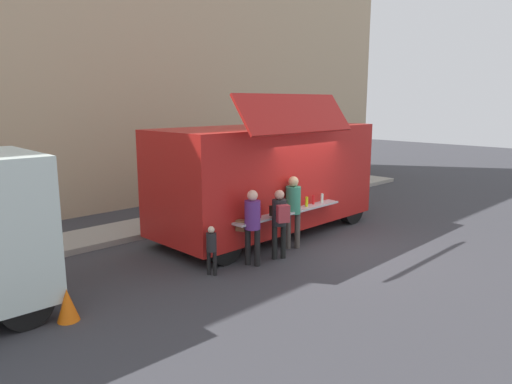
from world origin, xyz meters
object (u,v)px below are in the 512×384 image
(customer_rear_waiting, at_px, (252,221))
(customer_front_ordering, at_px, (293,206))
(trash_bin, at_px, (303,185))
(customer_mid_with_backpack, at_px, (280,217))
(child_near_queue, at_px, (211,246))
(traffic_cone_orange, at_px, (68,305))
(food_truck_main, at_px, (268,176))

(customer_rear_waiting, bearing_deg, customer_front_ordering, -17.40)
(trash_bin, height_order, customer_front_ordering, customer_front_ordering)
(customer_rear_waiting, bearing_deg, customer_mid_with_backpack, -35.51)
(trash_bin, height_order, child_near_queue, child_near_queue)
(child_near_queue, bearing_deg, traffic_cone_orange, 154.29)
(traffic_cone_orange, distance_m, customer_mid_with_backpack, 4.78)
(traffic_cone_orange, bearing_deg, child_near_queue, -0.80)
(food_truck_main, xyz_separation_m, customer_front_ordering, (-0.54, -1.39, -0.52))
(food_truck_main, height_order, child_near_queue, food_truck_main)
(traffic_cone_orange, relative_size, customer_mid_with_backpack, 0.34)
(trash_bin, bearing_deg, customer_mid_with_backpack, -144.36)
(customer_rear_waiting, bearing_deg, child_near_queue, 147.48)
(customer_front_ordering, distance_m, child_near_queue, 2.59)
(food_truck_main, height_order, traffic_cone_orange, food_truck_main)
(customer_front_ordering, xyz_separation_m, customer_rear_waiting, (-1.55, -0.18, -0.07))
(traffic_cone_orange, height_order, customer_front_ordering, customer_front_ordering)
(customer_rear_waiting, relative_size, child_near_queue, 1.61)
(customer_rear_waiting, distance_m, child_near_queue, 1.08)
(traffic_cone_orange, relative_size, customer_front_ordering, 0.31)
(food_truck_main, bearing_deg, customer_front_ordering, -111.83)
(customer_mid_with_backpack, distance_m, customer_rear_waiting, 0.74)
(trash_bin, relative_size, customer_rear_waiting, 0.60)
(traffic_cone_orange, bearing_deg, trash_bin, 19.64)
(customer_front_ordering, distance_m, customer_rear_waiting, 1.56)
(trash_bin, relative_size, customer_front_ordering, 0.57)
(customer_mid_with_backpack, xyz_separation_m, customer_rear_waiting, (-0.73, 0.15, 0.02))
(traffic_cone_orange, xyz_separation_m, child_near_queue, (2.99, -0.04, 0.35))
(traffic_cone_orange, height_order, customer_mid_with_backpack, customer_mid_with_backpack)
(customer_mid_with_backpack, distance_m, child_near_queue, 1.79)
(customer_mid_with_backpack, bearing_deg, trash_bin, -27.41)
(trash_bin, distance_m, customer_mid_with_backpack, 6.94)
(customer_front_ordering, bearing_deg, trash_bin, -18.95)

